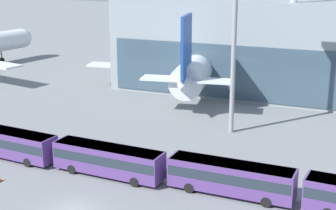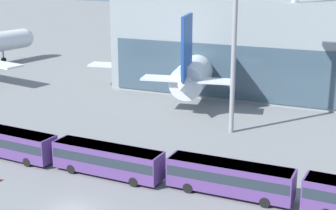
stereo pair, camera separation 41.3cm
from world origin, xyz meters
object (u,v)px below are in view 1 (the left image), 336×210
(airliner_at_gate_far, at_px, (203,63))
(shuttle_bus_2, at_px, (108,159))
(shuttle_bus_1, at_px, (9,142))
(shuttle_bus_3, at_px, (231,176))
(floodlight_mast, at_px, (235,10))

(airliner_at_gate_far, distance_m, shuttle_bus_2, 39.18)
(shuttle_bus_1, distance_m, shuttle_bus_3, 26.08)
(shuttle_bus_2, bearing_deg, floodlight_mast, 69.99)
(airliner_at_gate_far, relative_size, shuttle_bus_1, 3.30)
(shuttle_bus_1, height_order, shuttle_bus_3, same)
(shuttle_bus_1, relative_size, floodlight_mast, 0.49)
(shuttle_bus_1, bearing_deg, airliner_at_gate_far, 80.24)
(airliner_at_gate_far, height_order, shuttle_bus_3, airliner_at_gate_far)
(shuttle_bus_2, distance_m, shuttle_bus_3, 13.05)
(shuttle_bus_2, distance_m, floodlight_mast, 24.71)
(airliner_at_gate_far, height_order, shuttle_bus_1, airliner_at_gate_far)
(airliner_at_gate_far, distance_m, floodlight_mast, 25.49)
(shuttle_bus_3, distance_m, floodlight_mast, 23.56)
(shuttle_bus_2, height_order, shuttle_bus_3, same)
(airliner_at_gate_far, xyz_separation_m, floodlight_mast, (11.02, -20.11, 11.13))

